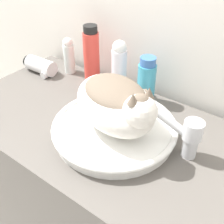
% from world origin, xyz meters
% --- Properties ---
extents(wall_back, '(8.00, 0.05, 2.40)m').
position_xyz_m(wall_back, '(0.00, 0.61, 1.20)').
color(wall_back, silver).
rests_on(wall_back, ground_plane).
extents(vanity_counter, '(1.28, 0.55, 0.86)m').
position_xyz_m(vanity_counter, '(0.00, 0.28, 0.43)').
color(vanity_counter, '#56514C').
rests_on(vanity_counter, ground_plane).
extents(sink_basin, '(0.39, 0.39, 0.05)m').
position_xyz_m(sink_basin, '(-0.04, 0.26, 0.89)').
color(sink_basin, white).
rests_on(sink_basin, vanity_counter).
extents(cat, '(0.34, 0.34, 0.18)m').
position_xyz_m(cat, '(-0.03, 0.26, 0.99)').
color(cat, silver).
rests_on(cat, sink_basin).
extents(faucet, '(0.14, 0.07, 0.14)m').
position_xyz_m(faucet, '(0.18, 0.31, 0.94)').
color(faucet, silver).
rests_on(faucet, vanity_counter).
extents(mouthwash_bottle, '(0.07, 0.07, 0.17)m').
position_xyz_m(mouthwash_bottle, '(-0.06, 0.49, 0.95)').
color(mouthwash_bottle, teal).
rests_on(mouthwash_bottle, vanity_counter).
extents(lotion_bottle_white, '(0.06, 0.06, 0.21)m').
position_xyz_m(lotion_bottle_white, '(-0.18, 0.49, 0.97)').
color(lotion_bottle_white, silver).
rests_on(lotion_bottle_white, vanity_counter).
extents(shampoo_bottle_tall, '(0.06, 0.06, 0.23)m').
position_xyz_m(shampoo_bottle_tall, '(-0.32, 0.49, 0.98)').
color(shampoo_bottle_tall, '#DB3D33').
rests_on(shampoo_bottle_tall, vanity_counter).
extents(deodorant_stick, '(0.05, 0.05, 0.16)m').
position_xyz_m(deodorant_stick, '(-0.45, 0.49, 0.94)').
color(deodorant_stick, silver).
rests_on(deodorant_stick, vanity_counter).
extents(hair_dryer, '(0.16, 0.08, 0.07)m').
position_xyz_m(hair_dryer, '(-0.54, 0.41, 0.89)').
color(hair_dryer, silver).
rests_on(hair_dryer, vanity_counter).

